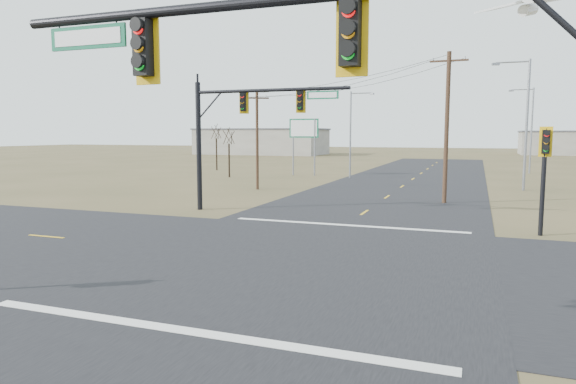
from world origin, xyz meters
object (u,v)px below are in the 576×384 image
object	(u,v)px
pedestal_signal_ne	(545,158)
utility_pole_far	(257,138)
highway_sign	(304,136)
streetlight_b	(530,126)
mast_arm_far	(241,118)
utility_pole_near	(447,126)
bare_tree_a	(229,136)
bare_tree_b	(216,131)
mast_arm_near	(373,84)
streetlight_a	(524,117)
streetlight_c	(352,130)

from	to	relation	value
pedestal_signal_ne	utility_pole_far	xyz separation A→B (m)	(-20.04, 13.61, 0.74)
highway_sign	streetlight_b	xyz separation A→B (m)	(23.74, 11.86, 1.15)
mast_arm_far	utility_pole_near	distance (m)	13.81
bare_tree_a	bare_tree_b	distance (m)	11.18
bare_tree_b	pedestal_signal_ne	bearing A→B (deg)	-43.83
pedestal_signal_ne	bare_tree_b	xyz separation A→B (m)	(-34.11, 32.74, 1.42)
pedestal_signal_ne	utility_pole_far	distance (m)	24.24
mast_arm_near	streetlight_a	size ratio (longest dim) A/B	1.02
highway_sign	bare_tree_a	world-z (taller)	highway_sign
bare_tree_a	bare_tree_b	bearing A→B (deg)	124.99
utility_pole_far	highway_sign	size ratio (longest dim) A/B	1.30
highway_sign	streetlight_b	bearing A→B (deg)	25.23
utility_pole_near	highway_sign	xyz separation A→B (m)	(-16.20, 18.66, -0.73)
utility_pole_near	bare_tree_b	size ratio (longest dim) A/B	1.60
utility_pole_near	bare_tree_a	bearing A→B (deg)	149.42
streetlight_c	streetlight_a	bearing A→B (deg)	-0.05
mast_arm_near	bare_tree_b	xyz separation A→B (m)	(-29.65, 49.92, -0.47)
mast_arm_near	mast_arm_far	xyz separation A→B (m)	(-11.43, 19.01, 0.09)
highway_sign	streetlight_b	world-z (taller)	streetlight_b
mast_arm_near	mast_arm_far	bearing A→B (deg)	124.23
pedestal_signal_ne	highway_sign	size ratio (longest dim) A/B	0.79
highway_sign	bare_tree_b	world-z (taller)	highway_sign
streetlight_c	bare_tree_b	distance (m)	19.89
pedestal_signal_ne	streetlight_a	xyz separation A→B (m)	(0.57, 20.42, 2.41)
highway_sign	bare_tree_a	distance (m)	8.43
highway_sign	bare_tree_a	xyz separation A→B (m)	(-6.69, -5.13, 0.01)
utility_pole_far	streetlight_a	distance (m)	21.77
streetlight_b	utility_pole_far	bearing A→B (deg)	-130.82
mast_arm_far	utility_pole_far	xyz separation A→B (m)	(-4.15, 11.79, -1.24)
mast_arm_near	streetlight_a	xyz separation A→B (m)	(5.03, 37.60, 0.52)
pedestal_signal_ne	utility_pole_far	size ratio (longest dim) A/B	0.61
streetlight_b	bare_tree_a	bearing A→B (deg)	-151.48
mast_arm_far	pedestal_signal_ne	world-z (taller)	mast_arm_far
mast_arm_near	mast_arm_far	world-z (taller)	mast_arm_far
mast_arm_near	pedestal_signal_ne	size ratio (longest dim) A/B	2.18
mast_arm_far	highway_sign	world-z (taller)	mast_arm_far
bare_tree_a	bare_tree_b	size ratio (longest dim) A/B	0.91
streetlight_b	bare_tree_b	distance (m)	37.67
mast_arm_near	bare_tree_b	bearing A→B (deg)	123.91
utility_pole_near	streetlight_c	distance (m)	19.70
streetlight_b	streetlight_c	distance (m)	22.51
highway_sign	streetlight_c	size ratio (longest dim) A/B	0.70
utility_pole_near	streetlight_b	world-z (taller)	utility_pole_near
pedestal_signal_ne	streetlight_c	bearing A→B (deg)	128.00
streetlight_b	highway_sign	bearing A→B (deg)	-154.11
streetlight_b	streetlight_c	world-z (taller)	streetlight_b
utility_pole_near	highway_sign	world-z (taller)	utility_pole_near
bare_tree_a	pedestal_signal_ne	bearing A→B (deg)	-40.42
utility_pole_far	highway_sign	world-z (taller)	utility_pole_far
mast_arm_far	pedestal_signal_ne	size ratio (longest dim) A/B	1.91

